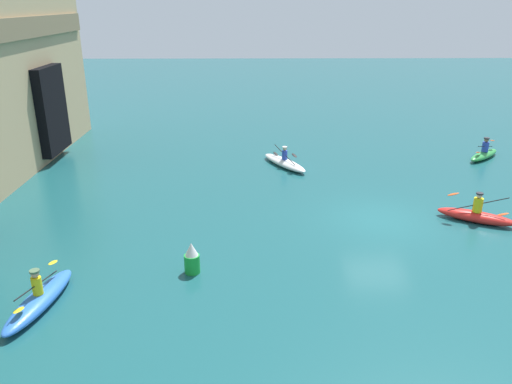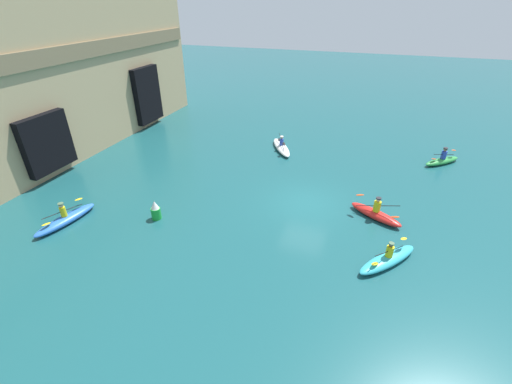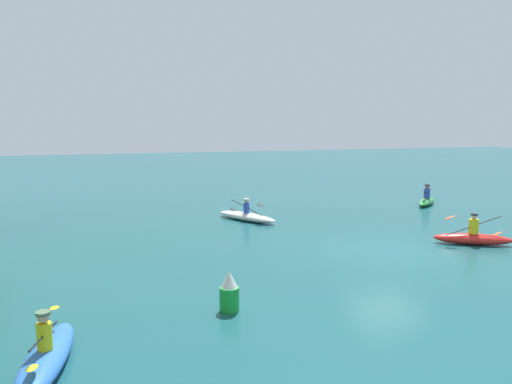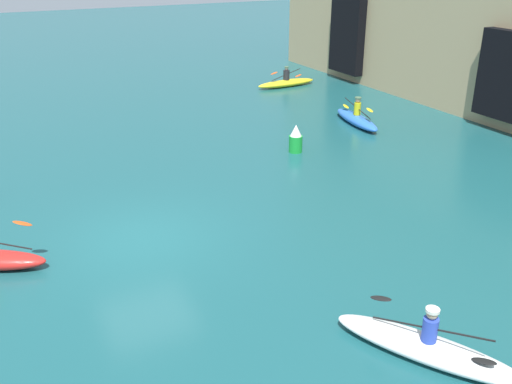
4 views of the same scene
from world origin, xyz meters
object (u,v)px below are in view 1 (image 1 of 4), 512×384
object	(u,v)px
kayak_white	(284,162)
kayak_red	(476,215)
kayak_blue	(39,299)
marker_buoy	(192,259)
kayak_green	(484,154)

from	to	relation	value
kayak_white	kayak_red	size ratio (longest dim) A/B	1.22
kayak_blue	marker_buoy	size ratio (longest dim) A/B	3.32
kayak_green	marker_buoy	distance (m)	19.16
kayak_green	kayak_blue	bearing A→B (deg)	173.62
kayak_white	marker_buoy	xyz separation A→B (m)	(-10.95, 3.70, 0.27)
kayak_white	marker_buoy	size ratio (longest dim) A/B	3.36
kayak_red	kayak_green	distance (m)	9.33
kayak_red	marker_buoy	size ratio (longest dim) A/B	2.75
kayak_blue	marker_buoy	distance (m)	4.53
kayak_blue	kayak_white	size ratio (longest dim) A/B	0.99
kayak_white	kayak_red	bearing A→B (deg)	14.31
kayak_green	kayak_white	bearing A→B (deg)	143.32
kayak_blue	marker_buoy	xyz separation A→B (m)	(1.85, -4.13, 0.24)
kayak_white	marker_buoy	world-z (taller)	kayak_white
kayak_red	kayak_green	bearing A→B (deg)	-85.59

